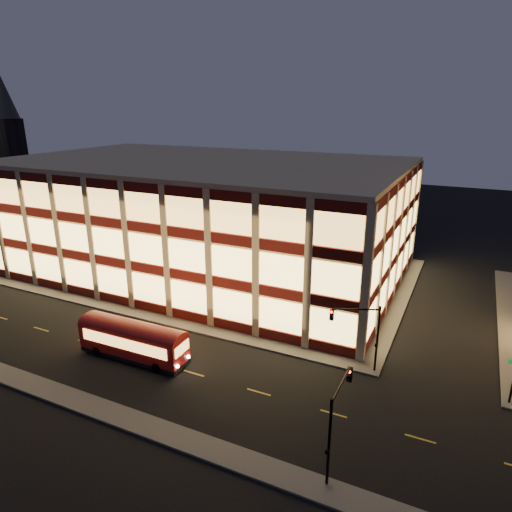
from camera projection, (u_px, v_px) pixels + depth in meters
The scene contains 11 objects.
ground at pixel (144, 320), 47.20m from camera, with size 200.00×200.00×0.00m, color black.
sidewalk_office_south at pixel (128, 311), 49.26m from camera, with size 54.00×2.00×0.15m, color #514F4C.
sidewalk_office_east at pixel (400, 299), 52.24m from camera, with size 2.00×30.00×0.15m, color #514F4C.
sidewalk_tower_west at pixel (508, 317), 47.72m from camera, with size 2.00×30.00×0.15m, color #514F4C.
sidewalk_near at pixel (39, 387), 36.07m from camera, with size 100.00×2.00×0.15m, color #514F4C.
office_building at pixel (204, 215), 60.53m from camera, with size 50.45×30.45×14.50m.
church_tower at pixel (13, 158), 107.26m from camera, with size 5.00×5.00×18.00m, color #2D2621.
church_spire at pixel (2, 95), 102.79m from camera, with size 6.00×6.00×10.00m, color #4C473F.
traffic_signal_far at pixel (361, 327), 36.96m from camera, with size 3.79×1.87×6.00m.
traffic_signal_near at pixel (337, 412), 26.80m from camera, with size 0.32×4.45×6.00m.
trolley_bus at pixel (133, 338), 39.74m from camera, with size 10.12×2.80×3.41m.
Camera 1 is at (28.92, -33.36, 21.38)m, focal length 32.00 mm.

